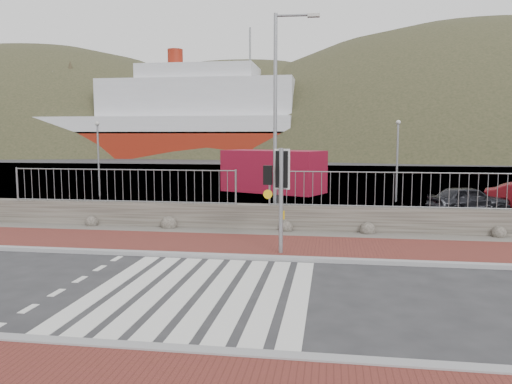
% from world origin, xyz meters
% --- Properties ---
extents(ground, '(220.00, 220.00, 0.00)m').
position_xyz_m(ground, '(0.00, 0.00, 0.00)').
color(ground, '#28282B').
rests_on(ground, ground).
extents(sidewalk_far, '(40.00, 3.00, 0.08)m').
position_xyz_m(sidewalk_far, '(0.00, 4.50, 0.04)').
color(sidewalk_far, maroon).
rests_on(sidewalk_far, ground).
extents(kerb_near, '(40.00, 0.25, 0.12)m').
position_xyz_m(kerb_near, '(0.00, -3.00, 0.05)').
color(kerb_near, gray).
rests_on(kerb_near, ground).
extents(kerb_far, '(40.00, 0.25, 0.12)m').
position_xyz_m(kerb_far, '(0.00, 3.00, 0.05)').
color(kerb_far, gray).
rests_on(kerb_far, ground).
extents(zebra_crossing, '(4.62, 5.60, 0.01)m').
position_xyz_m(zebra_crossing, '(-0.00, 0.00, 0.01)').
color(zebra_crossing, silver).
rests_on(zebra_crossing, ground).
extents(gravel_strip, '(40.00, 1.50, 0.06)m').
position_xyz_m(gravel_strip, '(0.00, 6.50, 0.03)').
color(gravel_strip, '#59544C').
rests_on(gravel_strip, ground).
extents(stone_wall, '(40.00, 0.60, 0.90)m').
position_xyz_m(stone_wall, '(0.00, 7.30, 0.45)').
color(stone_wall, '#46423A').
rests_on(stone_wall, ground).
extents(railing, '(18.07, 0.07, 1.22)m').
position_xyz_m(railing, '(0.00, 7.15, 1.82)').
color(railing, gray).
rests_on(railing, stone_wall).
extents(quay, '(120.00, 40.00, 0.50)m').
position_xyz_m(quay, '(0.00, 27.90, 0.00)').
color(quay, '#4C4C4F').
rests_on(quay, ground).
extents(water, '(220.00, 50.00, 0.05)m').
position_xyz_m(water, '(0.00, 62.90, 0.00)').
color(water, '#3F4C54').
rests_on(water, ground).
extents(ferry, '(50.00, 16.00, 20.00)m').
position_xyz_m(ferry, '(-24.65, 67.90, 5.36)').
color(ferry, maroon).
rests_on(ferry, ground).
extents(hills_backdrop, '(254.00, 90.00, 100.00)m').
position_xyz_m(hills_backdrop, '(6.74, 87.90, -23.05)').
color(hills_backdrop, '#2B2E1B').
rests_on(hills_backdrop, ground).
extents(traffic_signal_far, '(0.72, 0.29, 2.99)m').
position_xyz_m(traffic_signal_far, '(1.32, 3.57, 2.16)').
color(traffic_signal_far, gray).
rests_on(traffic_signal_far, ground).
extents(streetlight, '(1.62, 0.24, 7.64)m').
position_xyz_m(streetlight, '(0.81, 8.11, 4.30)').
color(streetlight, gray).
rests_on(streetlight, ground).
extents(shipping_container, '(6.45, 4.67, 2.48)m').
position_xyz_m(shipping_container, '(-0.70, 19.41, 1.24)').
color(shipping_container, maroon).
rests_on(shipping_container, ground).
extents(car_a, '(3.72, 2.44, 1.18)m').
position_xyz_m(car_a, '(8.59, 12.47, 0.59)').
color(car_a, black).
rests_on(car_a, ground).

